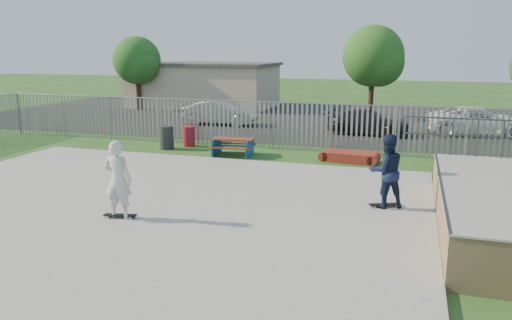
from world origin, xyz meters
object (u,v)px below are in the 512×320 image
(trash_bin_grey, at_px, (167,138))
(car_dark, at_px, (368,122))
(picnic_table, at_px, (233,147))
(tree_mid, at_px, (373,56))
(car_silver, at_px, (220,113))
(tree_left, at_px, (137,61))
(car_white, at_px, (479,121))
(funbox, at_px, (350,157))
(trash_bin_red, at_px, (189,136))
(skater_navy, at_px, (386,171))
(skater_white, at_px, (118,180))

(trash_bin_grey, xyz_separation_m, car_dark, (7.86, 6.26, 0.13))
(picnic_table, relative_size, tree_mid, 0.32)
(car_silver, xyz_separation_m, tree_left, (-8.12, 5.10, 2.71))
(trash_bin_grey, distance_m, car_silver, 7.09)
(car_silver, height_order, tree_mid, tree_mid)
(car_white, xyz_separation_m, tree_mid, (-5.58, 4.17, 3.05))
(funbox, bearing_deg, trash_bin_red, 178.12)
(trash_bin_grey, height_order, tree_mid, tree_mid)
(skater_navy, bearing_deg, car_white, -129.37)
(car_dark, distance_m, tree_left, 17.59)
(skater_navy, bearing_deg, funbox, -98.64)
(car_silver, bearing_deg, skater_navy, -145.93)
(car_dark, height_order, tree_left, tree_left)
(trash_bin_red, xyz_separation_m, skater_white, (2.62, -9.60, 0.67))
(car_dark, xyz_separation_m, skater_white, (-4.60, -15.00, 0.49))
(skater_navy, bearing_deg, skater_white, 0.61)
(trash_bin_grey, relative_size, car_white, 0.20)
(trash_bin_grey, bearing_deg, funbox, -0.99)
(funbox, bearing_deg, car_silver, 144.29)
(funbox, bearing_deg, car_dark, 94.96)
(funbox, xyz_separation_m, trash_bin_red, (-7.11, 0.99, 0.26))
(trash_bin_red, height_order, car_white, car_white)
(picnic_table, distance_m, funbox, 4.61)
(tree_left, height_order, skater_white, tree_left)
(car_white, bearing_deg, car_silver, 86.71)
(tree_left, bearing_deg, tree_mid, -1.01)
(tree_mid, distance_m, skater_white, 21.23)
(car_silver, relative_size, car_white, 0.83)
(car_dark, bearing_deg, funbox, -176.77)
(funbox, height_order, car_dark, car_dark)
(car_white, xyz_separation_m, skater_white, (-9.80, -16.47, 0.40))
(picnic_table, bearing_deg, funbox, -2.02)
(tree_left, bearing_deg, picnic_table, -47.27)
(funbox, xyz_separation_m, car_dark, (0.12, 6.39, 0.44))
(tree_mid, height_order, skater_navy, tree_mid)
(trash_bin_red, bearing_deg, skater_navy, -37.86)
(car_white, bearing_deg, tree_mid, 47.17)
(picnic_table, distance_m, car_dark, 8.15)
(tree_left, bearing_deg, trash_bin_red, -51.21)
(trash_bin_red, bearing_deg, trash_bin_grey, -126.75)
(funbox, distance_m, car_white, 9.50)
(picnic_table, bearing_deg, tree_mid, 65.37)
(car_dark, distance_m, tree_mid, 6.46)
(car_white, bearing_deg, picnic_table, 123.26)
(funbox, distance_m, car_silver, 10.85)
(car_dark, relative_size, tree_left, 0.82)
(car_silver, bearing_deg, tree_left, 55.24)
(skater_navy, xyz_separation_m, skater_white, (-6.10, -2.82, 0.00))
(tree_left, bearing_deg, car_white, -11.68)
(tree_mid, bearing_deg, trash_bin_grey, -122.16)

